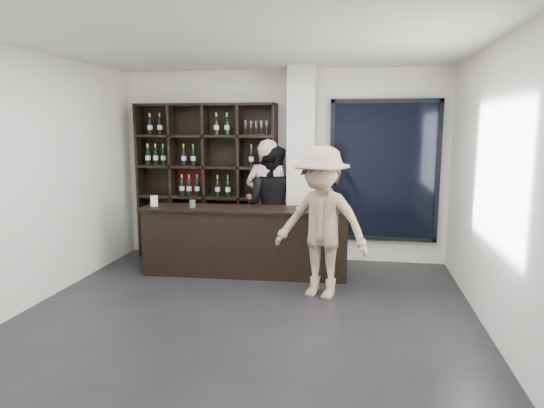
% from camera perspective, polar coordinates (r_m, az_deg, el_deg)
% --- Properties ---
extents(floor, '(5.00, 5.50, 0.01)m').
position_cam_1_polar(floor, '(5.22, -3.73, -14.16)').
color(floor, black).
rests_on(floor, ground).
extents(wine_shelf, '(2.20, 0.35, 2.40)m').
position_cam_1_polar(wine_shelf, '(7.62, -7.69, 2.61)').
color(wine_shelf, black).
rests_on(wine_shelf, floor).
extents(structural_column, '(0.40, 0.40, 2.90)m').
position_cam_1_polar(structural_column, '(7.19, 3.53, 4.29)').
color(structural_column, silver).
rests_on(structural_column, floor).
extents(glass_panel, '(1.60, 0.08, 2.10)m').
position_cam_1_polar(glass_panel, '(7.38, 13.03, 3.81)').
color(glass_panel, black).
rests_on(glass_panel, floor).
extents(tasting_counter, '(2.88, 0.61, 0.95)m').
position_cam_1_polar(tasting_counter, '(6.77, -3.16, -4.39)').
color(tasting_counter, black).
rests_on(tasting_counter, floor).
extents(taster_pink, '(0.72, 0.50, 1.87)m').
position_cam_1_polar(taster_pink, '(7.26, -0.50, 0.27)').
color(taster_pink, '#D1A7AA').
rests_on(taster_pink, floor).
extents(taster_black, '(0.98, 0.83, 1.78)m').
position_cam_1_polar(taster_black, '(7.26, -0.11, -0.10)').
color(taster_black, black).
rests_on(taster_black, floor).
extents(customer, '(1.34, 1.02, 1.83)m').
position_cam_1_polar(customer, '(5.83, 5.82, -2.21)').
color(customer, gray).
rests_on(customer, floor).
extents(wine_glass, '(0.09, 0.09, 0.22)m').
position_cam_1_polar(wine_glass, '(6.67, -2.70, 0.49)').
color(wine_glass, white).
rests_on(wine_glass, tasting_counter).
extents(spit_cup, '(0.10, 0.10, 0.11)m').
position_cam_1_polar(spit_cup, '(6.77, -9.33, 0.03)').
color(spit_cup, '#A0ABBE').
rests_on(spit_cup, tasting_counter).
extents(napkin_stack, '(0.16, 0.16, 0.02)m').
position_cam_1_polar(napkin_stack, '(6.62, 3.57, -0.44)').
color(napkin_stack, white).
rests_on(napkin_stack, tasting_counter).
extents(card_stand, '(0.11, 0.08, 0.15)m').
position_cam_1_polar(card_stand, '(6.99, -13.70, 0.35)').
color(card_stand, white).
rests_on(card_stand, tasting_counter).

